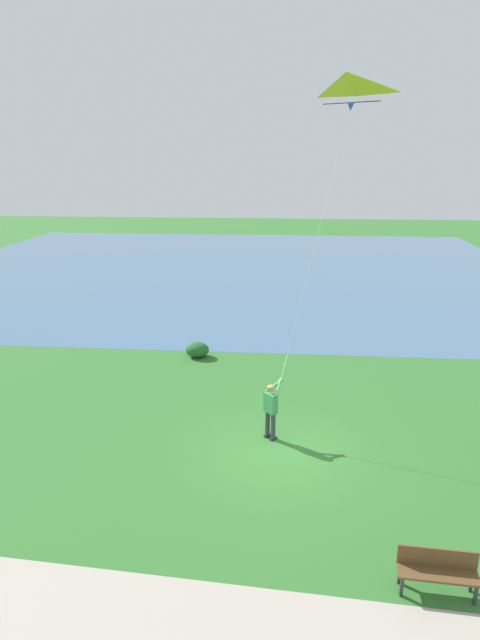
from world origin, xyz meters
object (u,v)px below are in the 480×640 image
(person_kite_flyer, at_px, (271,406))
(park_bench_near_walkway, at_px, (438,569))
(flying_kite, at_px, (345,95))
(lakeside_shrub, at_px, (197,350))

(person_kite_flyer, relative_size, park_bench_near_walkway, 1.20)
(person_kite_flyer, xyz_separation_m, flying_kite, (1.70, -1.83, 8.63))
(person_kite_flyer, xyz_separation_m, lakeside_shrub, (6.51, 3.26, -0.73))
(person_kite_flyer, distance_m, flying_kite, 8.98)
(person_kite_flyer, distance_m, park_bench_near_walkway, 6.54)
(flying_kite, relative_size, lakeside_shrub, 8.49)
(person_kite_flyer, xyz_separation_m, park_bench_near_walkway, (-5.60, -3.35, -0.54))
(lakeside_shrub, bearing_deg, flying_kite, -133.36)
(person_kite_flyer, bearing_deg, lakeside_shrub, 26.61)
(park_bench_near_walkway, xyz_separation_m, lakeside_shrub, (12.10, 6.61, -0.20))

